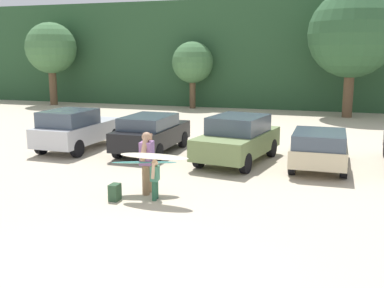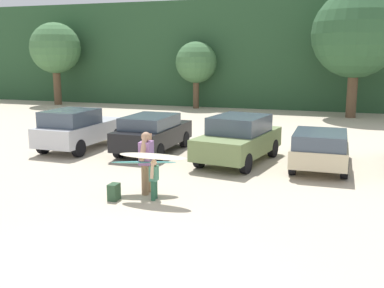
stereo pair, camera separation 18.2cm
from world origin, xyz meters
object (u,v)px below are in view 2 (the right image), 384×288
object	(u,v)px
person_adult	(146,159)
parked_car_black	(153,132)
parked_car_silver	(78,129)
person_child	(154,177)
surfboard_teal	(144,162)
surfboard_cream	(153,156)
parked_car_olive_green	(239,138)
parked_car_champagne	(321,147)
backpack_dropped	(114,192)

from	to	relation	value
person_adult	parked_car_black	bearing A→B (deg)	-74.45
parked_car_silver	person_child	bearing A→B (deg)	-130.98
surfboard_teal	surfboard_cream	bearing A→B (deg)	114.86
parked_car_olive_green	surfboard_cream	distance (m)	5.25
parked_car_olive_green	person_child	xyz separation A→B (m)	(-1.18, -4.98, -0.25)
person_child	parked_car_champagne	bearing A→B (deg)	-135.10
parked_car_champagne	surfboard_teal	xyz separation A→B (m)	(-4.52, -4.51, 0.16)
parked_car_silver	parked_car_olive_green	size ratio (longest dim) A/B	0.94
parked_car_olive_green	surfboard_cream	xyz separation A→B (m)	(-1.15, -5.11, 0.36)
parked_car_black	person_child	size ratio (longest dim) A/B	3.77
parked_car_champagne	surfboard_teal	distance (m)	6.39
parked_car_olive_green	surfboard_teal	xyz separation A→B (m)	(-1.67, -4.55, 0.03)
surfboard_teal	backpack_dropped	distance (m)	1.17
parked_car_silver	surfboard_cream	bearing A→B (deg)	-131.55
surfboard_cream	parked_car_olive_green	bearing A→B (deg)	-102.04
parked_car_champagne	person_adult	xyz separation A→B (m)	(-4.45, -4.47, 0.25)
parked_car_silver	parked_car_olive_green	distance (m)	6.70
parked_car_silver	parked_car_champagne	bearing A→B (deg)	-89.22
person_adult	parked_car_silver	bearing A→B (deg)	-48.12
parked_car_olive_green	person_adult	bearing A→B (deg)	170.16
person_adult	backpack_dropped	bearing A→B (deg)	50.06
person_child	backpack_dropped	world-z (taller)	person_child
parked_car_black	backpack_dropped	distance (m)	6.02
parked_car_champagne	backpack_dropped	distance (m)	7.34
parked_car_silver	person_adult	distance (m)	6.88
parked_car_black	person_child	bearing A→B (deg)	-155.47
person_child	surfboard_cream	world-z (taller)	surfboard_cream
parked_car_silver	person_adult	xyz separation A→B (m)	(5.09, -4.63, 0.13)
person_adult	backpack_dropped	world-z (taller)	person_adult
person_child	parked_car_black	bearing A→B (deg)	-72.30
parked_car_olive_green	parked_car_champagne	bearing A→B (deg)	-81.17
person_adult	parked_car_champagne	bearing A→B (deg)	-140.74
parked_car_champagne	person_adult	bearing A→B (deg)	134.73
parked_car_champagne	backpack_dropped	size ratio (longest dim) A/B	9.28
parked_car_champagne	person_child	bearing A→B (deg)	140.37
backpack_dropped	parked_car_olive_green	bearing A→B (deg)	67.86
person_adult	surfboard_teal	size ratio (longest dim) A/B	0.93
parked_car_silver	surfboard_cream	size ratio (longest dim) A/B	2.19
parked_car_champagne	surfboard_cream	distance (m)	6.47
parked_car_champagne	person_adult	distance (m)	6.31
parked_car_champagne	backpack_dropped	bearing A→B (deg)	136.24
parked_car_champagne	parked_car_silver	bearing A→B (deg)	88.66
parked_car_black	person_adult	distance (m)	5.35
parked_car_silver	surfboard_cream	xyz separation A→B (m)	(5.54, -5.23, 0.36)
parked_car_silver	backpack_dropped	xyz separation A→B (m)	(4.51, -5.49, -0.63)
backpack_dropped	surfboard_cream	bearing A→B (deg)	14.13
parked_car_silver	parked_car_champagne	xyz separation A→B (m)	(9.55, -0.16, -0.12)
person_adult	person_child	xyz separation A→B (m)	(0.42, -0.46, -0.36)
parked_car_black	surfboard_cream	world-z (taller)	parked_car_black
parked_car_olive_green	surfboard_cream	world-z (taller)	parked_car_olive_green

